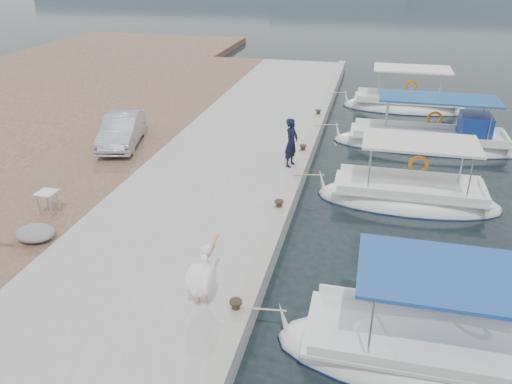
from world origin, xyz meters
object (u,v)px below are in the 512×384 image
fishing_caique_e (404,107)px  parked_car (122,130)px  fishing_caique_b (443,359)px  fishing_caique_c (407,200)px  fisherman (291,143)px  pelican (202,277)px  fishing_caique_d (429,144)px

fishing_caique_e → parked_car: fishing_caique_e is taller
fishing_caique_b → fishing_caique_c: (-0.45, 7.44, 0.00)m
fisherman → fishing_caique_e: bearing=-6.4°
fishing_caique_c → pelican: (-4.81, -7.22, 1.02)m
fishing_caique_e → parked_car: 15.19m
fishing_caique_e → parked_car: size_ratio=1.73×
fisherman → parked_car: size_ratio=0.48×
pelican → parked_car: bearing=125.9°
fishing_caique_b → fishing_caique_c: 7.45m
fishing_caique_b → fishing_caique_e: (-0.21, 19.00, 0.00)m
fishing_caique_e → parked_car: (-11.57, -9.80, 1.00)m
fishing_caique_d → fishing_caique_e: (-0.87, 5.83, -0.06)m
pelican → fishing_caique_d: bearing=65.4°
fishing_caique_d → parked_car: fishing_caique_d is taller
fishing_caique_d → fisherman: fisherman is taller
fishing_caique_b → pelican: (-5.26, 0.22, 1.02)m
fishing_caique_d → fishing_caique_c: bearing=-101.0°
pelican → fisherman: bearing=86.0°
fishing_caique_b → fishing_caique_d: size_ratio=0.86×
fishing_caique_c → pelican: fishing_caique_c is taller
fishing_caique_b → fisherman: 9.87m
fishing_caique_e → pelican: fishing_caique_e is taller
fishing_caique_e → fishing_caique_d: bearing=-81.5°
fishing_caique_b → fisherman: fisherman is taller
fishing_caique_e → fisherman: 11.39m
fishing_caique_e → pelican: 19.48m
fishing_caique_c → fishing_caique_e: 11.56m
fishing_caique_d → pelican: 14.28m
fishing_caique_b → parked_car: bearing=142.0°
fishing_caique_b → fishing_caique_d: same height
fishing_caique_e → pelican: size_ratio=4.12×
fishing_caique_c → pelican: bearing=-123.7°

